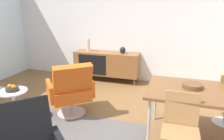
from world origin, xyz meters
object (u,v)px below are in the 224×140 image
at_px(dining_chair_front_left, 180,129).
at_px(side_table_round, 14,102).
at_px(sideboard, 107,63).
at_px(fruit_bowl, 12,89).
at_px(lounge_chair_red, 71,89).
at_px(wooden_bowl_on_table, 192,86).
at_px(vase_cobalt, 123,50).
at_px(dining_table, 211,94).
at_px(vase_sculptural_dark, 88,45).

height_order(dining_chair_front_left, side_table_round, dining_chair_front_left).
height_order(sideboard, fruit_bowl, sideboard).
height_order(dining_chair_front_left, lounge_chair_red, lounge_chair_red).
height_order(wooden_bowl_on_table, side_table_round, wooden_bowl_on_table).
distance_m(lounge_chair_red, side_table_round, 0.91).
bearing_deg(side_table_round, lounge_chair_red, 29.83).
bearing_deg(wooden_bowl_on_table, vase_cobalt, 127.01).
bearing_deg(side_table_round, vase_cobalt, 63.31).
bearing_deg(lounge_chair_red, fruit_bowl, -150.14).
distance_m(wooden_bowl_on_table, fruit_bowl, 2.67).
distance_m(dining_table, fruit_bowl, 2.88).
height_order(vase_sculptural_dark, fruit_bowl, vase_sculptural_dark).
bearing_deg(side_table_round, dining_chair_front_left, -5.59).
relative_size(vase_cobalt, lounge_chair_red, 0.17).
bearing_deg(dining_chair_front_left, vase_cobalt, 117.65).
bearing_deg(wooden_bowl_on_table, dining_table, -13.84).
relative_size(dining_table, lounge_chair_red, 1.69).
bearing_deg(dining_table, dining_chair_front_left, -122.10).
xyz_separation_m(vase_cobalt, side_table_round, (-1.16, -2.32, -0.48)).
distance_m(dining_chair_front_left, fruit_bowl, 2.52).
xyz_separation_m(dining_chair_front_left, lounge_chair_red, (-1.73, 0.69, -0.00)).
relative_size(side_table_round, fruit_bowl, 2.60).
bearing_deg(dining_table, lounge_chair_red, 176.38).
bearing_deg(vase_cobalt, lounge_chair_red, -101.70).
relative_size(vase_sculptural_dark, wooden_bowl_on_table, 1.23).
bearing_deg(dining_chair_front_left, dining_table, 57.90).
relative_size(sideboard, dining_table, 1.00).
bearing_deg(dining_table, wooden_bowl_on_table, 166.16).
distance_m(vase_sculptural_dark, dining_table, 3.27).
distance_m(wooden_bowl_on_table, lounge_chair_red, 1.88).
xyz_separation_m(wooden_bowl_on_table, side_table_round, (-2.63, -0.37, -0.45)).
height_order(sideboard, wooden_bowl_on_table, wooden_bowl_on_table).
xyz_separation_m(dining_table, lounge_chair_red, (-2.08, 0.13, -0.23)).
distance_m(dining_table, lounge_chair_red, 2.10).
height_order(vase_cobalt, side_table_round, vase_cobalt).
relative_size(vase_sculptural_dark, fruit_bowl, 1.60).
bearing_deg(sideboard, vase_cobalt, 0.27).
relative_size(lounge_chair_red, fruit_bowl, 4.73).
relative_size(lounge_chair_red, side_table_round, 1.82).
bearing_deg(wooden_bowl_on_table, dining_chair_front_left, -101.61).
bearing_deg(dining_chair_front_left, sideboard, 124.30).
bearing_deg(dining_table, side_table_round, -173.73).
bearing_deg(vase_cobalt, dining_table, -49.79).
height_order(sideboard, dining_table, dining_table).
height_order(wooden_bowl_on_table, lounge_chair_red, lounge_chair_red).
xyz_separation_m(sideboard, lounge_chair_red, (0.02, -1.87, 0.03)).
xyz_separation_m(vase_sculptural_dark, dining_chair_front_left, (2.22, -2.56, -0.41)).
relative_size(sideboard, wooden_bowl_on_table, 6.15).
height_order(vase_sculptural_dark, wooden_bowl_on_table, vase_sculptural_dark).
distance_m(vase_cobalt, dining_chair_front_left, 2.91).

